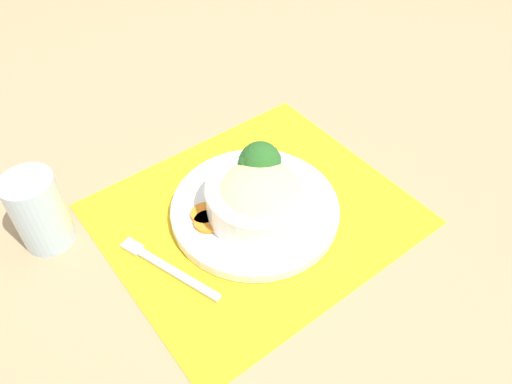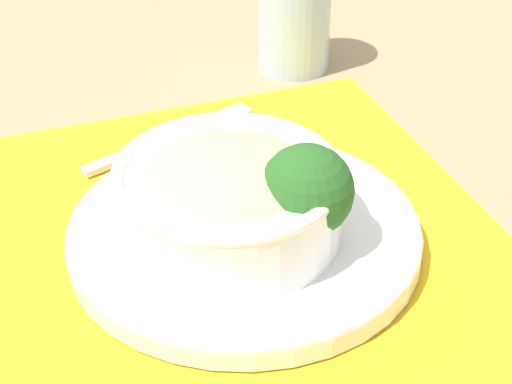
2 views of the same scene
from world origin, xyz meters
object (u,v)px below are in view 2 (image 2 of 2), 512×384
(bowl, at_px, (227,193))
(fork, at_px, (188,132))
(broccoli_floret, at_px, (307,191))
(water_glass, at_px, (294,18))

(bowl, relative_size, fork, 0.97)
(bowl, relative_size, broccoli_floret, 2.04)
(broccoli_floret, distance_m, fork, 0.23)
(water_glass, bearing_deg, broccoli_floret, -26.23)
(broccoli_floret, height_order, water_glass, water_glass)
(bowl, xyz_separation_m, fork, (-0.17, 0.04, -0.05))
(fork, bearing_deg, broccoli_floret, -11.03)
(broccoli_floret, distance_m, water_glass, 0.35)
(bowl, relative_size, water_glass, 1.36)
(bowl, distance_m, fork, 0.18)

